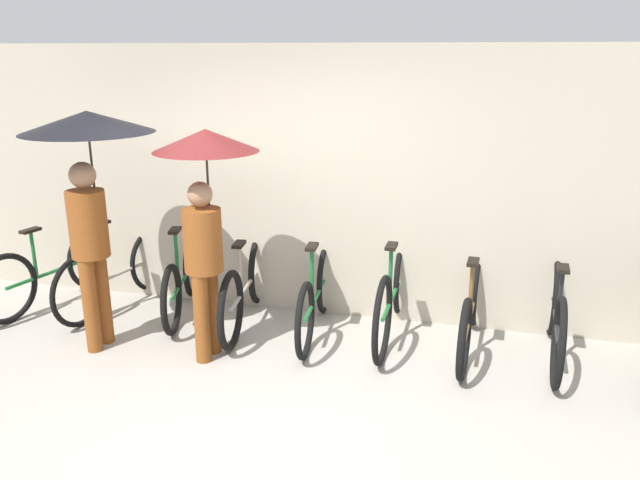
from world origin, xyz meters
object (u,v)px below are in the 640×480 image
Objects in this scene: parked_bicycle_2 at (182,279)px; parked_bicycle_7 at (556,315)px; pedestrian_center at (205,189)px; pedestrian_leading at (88,160)px; parked_bicycle_6 at (471,311)px; parked_bicycle_5 at (393,294)px; parked_bicycle_3 at (246,286)px; parked_bicycle_4 at (316,296)px; parked_bicycle_1 at (120,271)px; parked_bicycle_0 at (53,270)px.

parked_bicycle_2 is 0.91× the size of parked_bicycle_7.
pedestrian_center is (-2.87, -0.63, 1.08)m from parked_bicycle_7.
parked_bicycle_6 is at bearing 13.38° from pedestrian_leading.
parked_bicycle_5 reaches higher than parked_bicycle_6.
parked_bicycle_3 is (0.70, -0.07, 0.02)m from parked_bicycle_2.
parked_bicycle_4 reaches higher than parked_bicycle_2.
parked_bicycle_7 is at bearing -97.08° from parked_bicycle_3.
pedestrian_center is (-2.17, -0.63, 1.11)m from parked_bicycle_6.
parked_bicycle_1 is 2.80m from parked_bicycle_5.
parked_bicycle_1 is at bearing 75.93° from parked_bicycle_2.
parked_bicycle_2 is 0.90× the size of parked_bicycle_6.
parked_bicycle_4 is at bearing 43.44° from pedestrian_center.
pedestrian_leading reaches higher than parked_bicycle_2.
parked_bicycle_5 is at bearing -104.21° from parked_bicycle_2.
parked_bicycle_2 is at bearing 91.88° from parked_bicycle_7.
parked_bicycle_0 is 2.10m from parked_bicycle_3.
parked_bicycle_3 is 1.82m from pedestrian_leading.
pedestrian_leading is (0.31, -0.78, 1.28)m from parked_bicycle_1.
parked_bicycle_3 is at bearing 92.98° from parked_bicycle_7.
pedestrian_leading is 1.04m from pedestrian_center.
parked_bicycle_6 is at bearing -106.29° from parked_bicycle_2.
parked_bicycle_1 reaches higher than parked_bicycle_4.
parked_bicycle_0 is at bearing 84.55° from parked_bicycle_3.
pedestrian_center is (-0.07, -0.66, 1.09)m from parked_bicycle_3.
parked_bicycle_0 is 1.10× the size of parked_bicycle_2.
parked_bicycle_5 is at bearing 85.81° from parked_bicycle_6.
parked_bicycle_2 is 0.85× the size of parked_bicycle_5.
pedestrian_leading reaches higher than parked_bicycle_6.
parked_bicycle_5 is at bearing -85.08° from parked_bicycle_4.
parked_bicycle_1 is 1.02× the size of parked_bicycle_4.
parked_bicycle_1 is 2.10m from parked_bicycle_4.
parked_bicycle_4 reaches higher than parked_bicycle_7.
parked_bicycle_5 is (3.50, 0.11, 0.03)m from parked_bicycle_0.
parked_bicycle_6 is (3.50, -0.10, -0.02)m from parked_bicycle_1.
parked_bicycle_0 is 0.98× the size of parked_bicycle_3.
parked_bicycle_3 is at bearing -110.21° from parked_bicycle_2.
parked_bicycle_4 is at bearing -99.82° from parked_bicycle_3.
parked_bicycle_3 is 0.92× the size of pedestrian_center.
parked_bicycle_7 is (3.50, -0.10, 0.03)m from parked_bicycle_2.
parked_bicycle_5 is 1.06× the size of parked_bicycle_6.
pedestrian_center is (-1.47, -0.73, 1.07)m from parked_bicycle_5.
pedestrian_leading is at bearing -146.59° from parked_bicycle_1.
parked_bicycle_1 is 0.98× the size of parked_bicycle_6.
pedestrian_leading reaches higher than parked_bicycle_5.
pedestrian_leading is (1.01, -0.66, 1.29)m from parked_bicycle_0.
parked_bicycle_5 is 1.96m from pedestrian_center.
parked_bicycle_2 is at bearing -71.94° from parked_bicycle_0.
parked_bicycle_2 is (1.40, 0.11, -0.01)m from parked_bicycle_0.
pedestrian_center is at bearing -107.39° from parked_bicycle_1.
parked_bicycle_7 is 3.13m from pedestrian_center.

